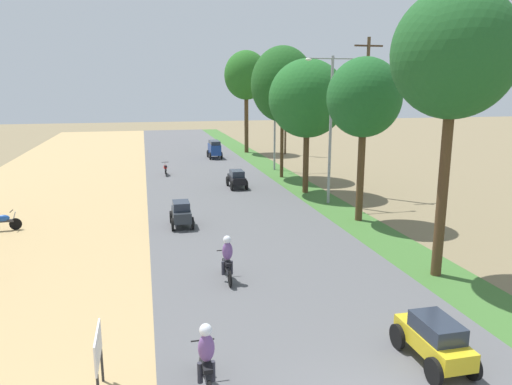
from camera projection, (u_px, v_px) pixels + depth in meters
The scene contains 18 objects.
parked_motorbike_third at pixel (2, 220), 22.68m from camera, with size 1.80×0.54×0.94m.
street_signboard at pixel (98, 351), 10.42m from camera, with size 0.06×1.30×1.50m.
median_tree_nearest at pixel (454, 55), 15.80m from camera, with size 4.10×4.10×9.84m.
median_tree_second at pixel (364, 98), 23.28m from camera, with size 3.61×3.61×8.06m.
median_tree_third at pixel (307, 99), 29.78m from camera, with size 4.78×4.78×8.35m.
median_tree_fourth at pixel (283, 84), 34.87m from camera, with size 4.59×4.59×9.54m.
median_tree_fifth at pixel (246, 76), 48.40m from camera, with size 4.41×4.41×10.22m.
streetlamp_near at pixel (331, 121), 27.19m from camera, with size 3.16×0.20×8.31m.
streetlamp_mid at pixel (275, 119), 38.73m from camera, with size 3.16×0.20×7.00m.
utility_pole_near at pixel (286, 103), 48.00m from camera, with size 1.80×0.20×9.89m.
utility_pole_far at pixel (365, 116), 29.35m from camera, with size 1.80×0.20×9.57m.
car_sedan_yellow at pixel (434, 338), 11.67m from camera, with size 1.10×2.26×1.19m.
car_hatchback_charcoal at pixel (181, 213), 23.31m from camera, with size 1.04×2.00×1.23m.
car_sedan_black at pixel (237, 178), 32.24m from camera, with size 1.10×2.26×1.19m.
car_van_blue at pixel (214, 148), 45.59m from camera, with size 1.19×2.41×1.67m.
motorbike_foreground_rider at pixel (206, 359), 10.58m from camera, with size 0.54×1.80×1.66m.
motorbike_ahead_second at pixel (227, 259), 16.69m from camera, with size 0.54×1.80×1.66m.
motorbike_ahead_third at pixel (165, 169), 36.98m from camera, with size 0.54×1.80×0.94m.
Camera 1 is at (-4.51, -7.21, 6.68)m, focal length 33.89 mm.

